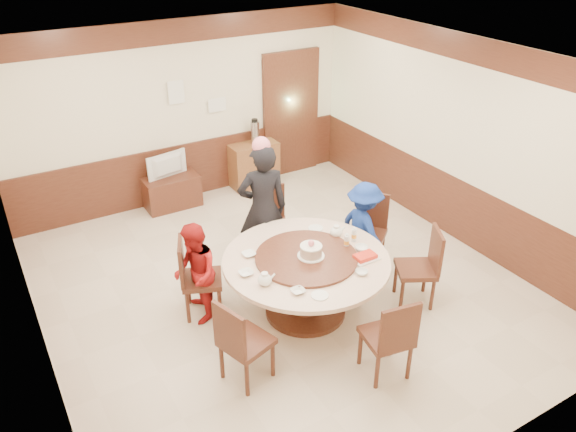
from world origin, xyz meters
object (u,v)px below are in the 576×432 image
side_cabinet (254,165)px  thermos (255,133)px  person_blue (364,228)px  person_red (195,274)px  birthday_cake (311,251)px  person_standing (263,209)px  television (169,166)px  banquet_table (306,274)px  tv_stand (172,192)px  shrimp_platter (365,257)px

side_cabinet → thermos: 0.57m
person_blue → person_red: bearing=83.9°
person_red → birthday_cake: person_red is taller
person_standing → thermos: 2.51m
television → side_cabinet: bearing=169.9°
banquet_table → person_standing: bearing=87.8°
tv_stand → television: (-0.00, 0.00, 0.44)m
birthday_cake → side_cabinet: bearing=72.9°
shrimp_platter → television: bearing=104.4°
birthday_cake → shrimp_platter: birthday_cake is taller
banquet_table → thermos: bearing=71.5°
shrimp_platter → tv_stand: bearing=104.4°
shrimp_platter → side_cabinet: size_ratio=0.38×
thermos → shrimp_platter: bearing=-98.7°
thermos → banquet_table: bearing=-108.5°
person_red → television: bearing=179.2°
tv_stand → side_cabinet: (1.47, 0.03, 0.12)m
thermos → person_blue: bearing=-90.3°
person_blue → birthday_cake: bearing=109.5°
person_blue → tv_stand: size_ratio=1.46×
birthday_cake → television: size_ratio=0.46×
birthday_cake → television: birthday_cake is taller
person_standing → television: size_ratio=2.60×
banquet_table → birthday_cake: bearing=-29.1°
person_standing → shrimp_platter: 1.53m
person_standing → shrimp_platter: size_ratio=5.77×
banquet_table → person_red: person_red is taller
shrimp_platter → television: (-0.94, 3.68, -0.09)m
person_blue → side_cabinet: person_blue is taller
person_blue → birthday_cake: person_blue is taller
person_red → shrimp_platter: bearing=75.1°
person_blue → birthday_cake: 1.16m
person_blue → shrimp_platter: size_ratio=4.13×
person_blue → tv_stand: 3.32m
person_blue → thermos: person_blue is taller
person_red → side_cabinet: size_ratio=1.51×
television → side_cabinet: size_ratio=0.83×
person_blue → television: bearing=25.2°
person_standing → person_red: person_standing is taller
person_standing → television: bearing=-62.8°
shrimp_platter → thermos: 3.75m
shrimp_platter → thermos: size_ratio=0.79×
banquet_table → person_red: 1.24m
banquet_table → side_cabinet: bearing=72.1°
person_red → shrimp_platter: 1.90m
person_red → thermos: bearing=155.2°
birthday_cake → side_cabinet: size_ratio=0.38×
shrimp_platter → banquet_table: bearing=147.8°
person_red → side_cabinet: 3.56m
person_standing → birthday_cake: (0.00, -1.12, -0.01)m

